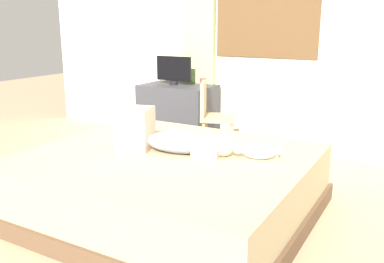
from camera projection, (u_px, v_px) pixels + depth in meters
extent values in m
plane|color=tan|center=(149.00, 213.00, 3.39)|extent=(16.00, 16.00, 0.00)
cube|color=beige|center=(259.00, 26.00, 4.95)|extent=(6.40, 0.12, 2.90)
cube|color=brown|center=(266.00, 14.00, 4.81)|extent=(1.23, 0.02, 0.99)
cube|color=white|center=(266.00, 14.00, 4.81)|extent=(1.15, 0.02, 0.91)
cube|color=brown|center=(169.00, 205.00, 3.37)|extent=(2.15, 1.90, 0.14)
cube|color=tan|center=(168.00, 176.00, 3.31)|extent=(2.09, 1.85, 0.36)
ellipsoid|color=#8C939E|center=(181.00, 142.00, 3.29)|extent=(0.61, 0.39, 0.17)
sphere|color=beige|center=(223.00, 145.00, 3.20)|extent=(0.17, 0.17, 0.17)
cube|color=beige|center=(135.00, 129.00, 3.36)|extent=(0.31, 0.30, 0.34)
cube|color=beige|center=(208.00, 150.00, 3.24)|extent=(0.26, 0.32, 0.08)
ellipsoid|color=silver|center=(259.00, 151.00, 3.13)|extent=(0.28, 0.19, 0.13)
sphere|color=silver|center=(238.00, 148.00, 3.16)|extent=(0.08, 0.08, 0.08)
cylinder|color=silver|center=(280.00, 143.00, 3.09)|extent=(0.03, 0.03, 0.16)
cube|color=#38383D|center=(178.00, 114.00, 5.31)|extent=(0.90, 0.56, 0.74)
cylinder|color=black|center=(174.00, 83.00, 5.24)|extent=(0.10, 0.10, 0.05)
cube|color=black|center=(174.00, 69.00, 5.20)|extent=(0.48, 0.03, 0.30)
cylinder|color=#B23D38|center=(203.00, 82.00, 5.12)|extent=(0.08, 0.08, 0.10)
cylinder|color=tan|center=(232.00, 135.00, 4.88)|extent=(0.04, 0.04, 0.44)
cylinder|color=tan|center=(231.00, 143.00, 4.59)|extent=(0.04, 0.04, 0.44)
cylinder|color=tan|center=(206.00, 135.00, 4.91)|extent=(0.04, 0.04, 0.44)
cylinder|color=tan|center=(204.00, 142.00, 4.62)|extent=(0.04, 0.04, 0.44)
cube|color=tan|center=(218.00, 118.00, 4.69)|extent=(0.50, 0.50, 0.04)
cube|color=tan|center=(203.00, 99.00, 4.66)|extent=(0.19, 0.36, 0.38)
cube|color=#ADCC75|center=(198.00, 49.00, 5.28)|extent=(0.44, 0.06, 2.33)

